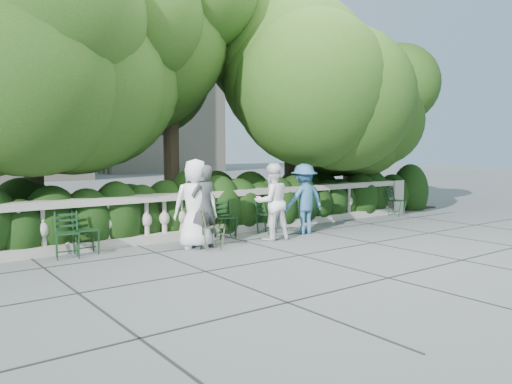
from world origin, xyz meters
TOP-DOWN VIEW (x-y plane):
  - ground at (0.00, 0.00)m, footprint 90.00×90.00m
  - balustrade at (0.00, 1.80)m, footprint 12.00×0.44m
  - shrub_hedge at (0.00, 3.00)m, footprint 15.00×2.60m
  - tree_canopy at (0.69, 3.19)m, footprint 15.04×6.52m
  - chair_a at (-3.58, 1.33)m, footprint 0.45×0.49m
  - chair_b at (-3.99, 1.19)m, footprint 0.53×0.56m
  - chair_c at (-0.62, 1.17)m, footprint 0.51×0.55m
  - chair_d at (-0.48, 1.35)m, footprint 0.52×0.55m
  - chair_e at (0.56, 1.10)m, footprint 0.59×0.61m
  - chair_f at (5.37, 1.19)m, footprint 0.54×0.57m
  - chair_weathered at (-1.31, 0.36)m, footprint 0.65×0.64m
  - person_businessman at (-1.65, 0.76)m, footprint 1.01×0.86m
  - person_woman_grey at (-1.54, 0.64)m, footprint 0.66×0.49m
  - person_casual_man at (0.08, 0.54)m, footprint 0.89×0.75m
  - person_older_blue at (1.15, 0.70)m, footprint 1.07×0.66m

SIDE VIEW (x-z plane):
  - ground at x=0.00m, z-range 0.00..0.00m
  - shrub_hedge at x=0.00m, z-range -0.85..0.85m
  - chair_a at x=-3.58m, z-range -0.42..0.42m
  - chair_b at x=-3.99m, z-range -0.42..0.42m
  - chair_c at x=-0.62m, z-range -0.42..0.42m
  - chair_d at x=-0.48m, z-range -0.42..0.42m
  - chair_e at x=0.56m, z-range -0.42..0.42m
  - chair_f at x=5.37m, z-range -0.42..0.42m
  - chair_weathered at x=-1.31m, z-range -0.42..0.42m
  - balustrade at x=0.00m, z-range -0.01..0.99m
  - person_older_blue at x=1.15m, z-range 0.00..1.60m
  - person_woman_grey at x=-1.54m, z-range 0.00..1.63m
  - person_casual_man at x=0.08m, z-range 0.00..1.64m
  - person_businessman at x=-1.65m, z-range 0.00..1.75m
  - tree_canopy at x=0.69m, z-range 0.57..7.35m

